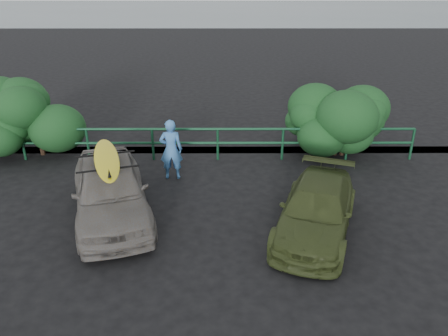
# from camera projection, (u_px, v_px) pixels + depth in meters

# --- Properties ---
(ground) EXTENTS (80.00, 80.00, 0.00)m
(ground) POSITION_uv_depth(u_px,v_px,m) (167.00, 253.00, 9.08)
(ground) COLOR black
(ocean) EXTENTS (200.00, 200.00, 0.00)m
(ocean) POSITION_uv_depth(u_px,v_px,m) (215.00, 12.00, 63.80)
(ocean) COLOR slate
(ocean) RESTS_ON ground
(guardrail) EXTENTS (14.00, 0.08, 1.04)m
(guardrail) POSITION_uv_depth(u_px,v_px,m) (185.00, 144.00, 13.43)
(guardrail) COLOR #134428
(guardrail) RESTS_ON ground
(shrub_left) EXTENTS (3.20, 2.40, 2.12)m
(shrub_left) POSITION_uv_depth(u_px,v_px,m) (31.00, 123.00, 13.56)
(shrub_left) COLOR #1B4A1F
(shrub_left) RESTS_ON ground
(shrub_right) EXTENTS (3.20, 2.40, 1.93)m
(shrub_right) POSITION_uv_depth(u_px,v_px,m) (345.00, 125.00, 13.71)
(shrub_right) COLOR #1B4A1F
(shrub_right) RESTS_ON ground
(sedan) EXTENTS (2.81, 4.45, 1.41)m
(sedan) POSITION_uv_depth(u_px,v_px,m) (110.00, 190.00, 10.18)
(sedan) COLOR slate
(sedan) RESTS_ON ground
(olive_vehicle) EXTENTS (2.70, 4.05, 1.09)m
(olive_vehicle) POSITION_uv_depth(u_px,v_px,m) (317.00, 210.00, 9.66)
(olive_vehicle) COLOR #36421D
(olive_vehicle) RESTS_ON ground
(man) EXTENTS (0.64, 0.43, 1.72)m
(man) POSITION_uv_depth(u_px,v_px,m) (171.00, 149.00, 12.08)
(man) COLOR #417FC5
(man) RESTS_ON ground
(roof_rack) EXTENTS (1.57, 1.30, 0.04)m
(roof_rack) POSITION_uv_depth(u_px,v_px,m) (107.00, 161.00, 9.88)
(roof_rack) COLOR black
(roof_rack) RESTS_ON sedan
(surfboard) EXTENTS (1.30, 2.68, 0.08)m
(surfboard) POSITION_uv_depth(u_px,v_px,m) (106.00, 159.00, 9.86)
(surfboard) COLOR gold
(surfboard) RESTS_ON roof_rack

